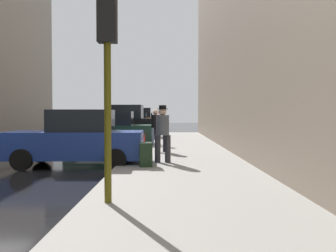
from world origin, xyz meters
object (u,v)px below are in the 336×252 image
(fire_hydrant, at_px, (142,142))
(traffic_light, at_px, (107,48))
(pedestrian_in_red_jacket, at_px, (161,128))
(rolling_suitcase, at_px, (145,154))
(pedestrian_with_beanie, at_px, (162,131))
(parked_red_hatchback, at_px, (133,124))
(pedestrian_in_jeans, at_px, (155,125))
(parked_bronze_suv, at_px, (138,120))
(parked_gray_coupe, at_px, (142,121))
(parked_black_suv, at_px, (124,124))
(parked_blue_sedan, at_px, (77,140))
(parked_dark_green_sedan, at_px, (110,130))

(fire_hydrant, bearing_deg, traffic_light, -89.69)
(pedestrian_in_red_jacket, relative_size, rolling_suitcase, 1.64)
(traffic_light, distance_m, pedestrian_with_beanie, 5.58)
(parked_red_hatchback, relative_size, fire_hydrant, 6.05)
(traffic_light, bearing_deg, parked_red_hatchback, 94.39)
(parked_red_hatchback, relative_size, pedestrian_in_jeans, 2.49)
(rolling_suitcase, bearing_deg, pedestrian_with_beanie, 58.70)
(parked_bronze_suv, distance_m, pedestrian_with_beanie, 24.72)
(parked_gray_coupe, bearing_deg, parked_black_suv, -90.00)
(parked_blue_sedan, relative_size, parked_red_hatchback, 0.99)
(parked_bronze_suv, xyz_separation_m, pedestrian_in_jeans, (2.27, -18.14, 0.07))
(pedestrian_in_red_jacket, bearing_deg, fire_hydrant, 135.28)
(parked_red_hatchback, bearing_deg, fire_hydrant, -83.12)
(parked_blue_sedan, distance_m, traffic_light, 6.08)
(rolling_suitcase, bearing_deg, parked_black_suv, 99.22)
(fire_hydrant, xyz_separation_m, pedestrian_in_jeans, (0.46, 2.49, 0.61))
(parked_red_hatchback, relative_size, rolling_suitcase, 4.10)
(parked_blue_sedan, height_order, rolling_suitcase, parked_blue_sedan)
(parked_dark_green_sedan, relative_size, pedestrian_in_red_jacket, 2.48)
(parked_dark_green_sedan, bearing_deg, rolling_suitcase, -74.09)
(pedestrian_in_jeans, bearing_deg, parked_blue_sedan, -109.97)
(parked_black_suv, xyz_separation_m, pedestrian_in_jeans, (2.27, -6.45, 0.07))
(pedestrian_with_beanie, relative_size, rolling_suitcase, 1.71)
(fire_hydrant, bearing_deg, pedestrian_in_red_jacket, -44.72)
(rolling_suitcase, bearing_deg, parked_gray_coupe, 94.02)
(parked_red_hatchback, height_order, rolling_suitcase, parked_red_hatchback)
(pedestrian_with_beanie, height_order, pedestrian_in_jeans, pedestrian_with_beanie)
(parked_blue_sedan, xyz_separation_m, parked_black_suv, (-0.00, 12.68, 0.18))
(rolling_suitcase, bearing_deg, traffic_light, -94.69)
(parked_dark_green_sedan, distance_m, rolling_suitcase, 8.11)
(rolling_suitcase, bearing_deg, parked_bronze_suv, 95.00)
(parked_blue_sedan, distance_m, parked_dark_green_sedan, 6.79)
(parked_dark_green_sedan, xyz_separation_m, pedestrian_in_jeans, (2.27, -0.56, 0.26))
(parked_gray_coupe, height_order, pedestrian_in_jeans, pedestrian_in_jeans)
(rolling_suitcase, bearing_deg, pedestrian_in_red_jacket, 84.48)
(parked_bronze_suv, xyz_separation_m, pedestrian_with_beanie, (2.71, -24.57, 0.10))
(pedestrian_with_beanie, bearing_deg, traffic_light, -99.20)
(pedestrian_in_red_jacket, bearing_deg, parked_dark_green_sedan, 124.15)
(parked_blue_sedan, bearing_deg, parked_bronze_suv, 90.00)
(pedestrian_in_jeans, bearing_deg, traffic_light, -92.01)
(parked_gray_coupe, bearing_deg, rolling_suitcase, -85.98)
(fire_hydrant, height_order, pedestrian_with_beanie, pedestrian_with_beanie)
(parked_bronze_suv, distance_m, pedestrian_in_jeans, 18.28)
(parked_bronze_suv, bearing_deg, parked_dark_green_sedan, -90.00)
(parked_blue_sedan, distance_m, parked_black_suv, 12.68)
(traffic_light, bearing_deg, pedestrian_with_beanie, 80.80)
(traffic_light, relative_size, pedestrian_in_red_jacket, 2.11)
(parked_dark_green_sedan, xyz_separation_m, parked_red_hatchback, (-0.00, 11.91, 0.00))
(parked_bronze_suv, distance_m, pedestrian_in_red_jacket, 21.57)
(parked_gray_coupe, distance_m, pedestrian_in_red_jacket, 27.76)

